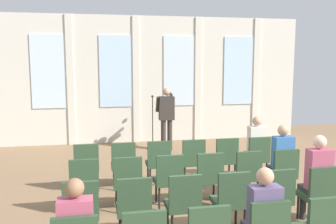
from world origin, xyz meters
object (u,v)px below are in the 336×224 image
Objects in this scene: chair_r2_c3 at (231,198)px; audience_r2_c5 at (317,175)px; chair_r1_c0 at (85,182)px; chair_r1_c1 at (128,180)px; chair_r2_c4 at (276,194)px; chair_r2_c5 at (319,191)px; chair_r0_c2 at (158,160)px; chair_r1_c3 at (208,175)px; chair_r0_c5 at (257,155)px; chair_r1_c5 at (283,170)px; chair_r1_c2 at (169,177)px; chair_r2_c2 at (184,201)px; speaker at (166,114)px; chair_r0_c4 at (225,157)px; chair_r0_c1 at (123,162)px; audience_r0_c5 at (256,144)px; chair_r1_c4 at (246,173)px; chair_r0_c3 at (192,158)px; chair_r0_c0 at (87,164)px; chair_r2_c0 at (81,208)px; chair_r2_c1 at (134,205)px; audience_r1_c5 at (281,157)px; audience_r3_c3 at (262,214)px; mic_stand at (153,138)px.

audience_r2_c5 is (1.39, 0.08, 0.23)m from chair_r2_c3.
chair_r1_c0 and chair_r2_c3 have the same top height.
chair_r1_c1 is 0.68× the size of audience_r2_c5.
chair_r2_c4 is 1.00× the size of chair_r2_c5.
chair_r0_c2 is 1.00× the size of chair_r1_c3.
chair_r0_c5 is 1.09m from chair_r1_c5.
chair_r0_c2 is 1.00× the size of chair_r1_c2.
chair_r1_c3 is 1.30m from chair_r2_c4.
chair_r2_c2 is 1.39m from chair_r2_c4.
speaker is 1.88× the size of chair_r0_c4.
chair_r1_c5 is 1.00× the size of chair_r2_c5.
chair_r0_c1 is 1.00× the size of chair_r2_c5.
audience_r2_c5 reaches higher than chair_r1_c5.
chair_r1_c3 is (-0.70, -1.09, 0.00)m from chair_r0_c4.
chair_r1_c3 is at bearing -38.19° from chair_r0_c1.
chair_r0_c4 and chair_r1_c1 have the same top height.
audience_r0_c5 reaches higher than chair_r0_c1.
speaker reaches higher than chair_r1_c0.
chair_r2_c4 is (0.00, -1.09, 0.00)m from chair_r1_c4.
speaker reaches higher than chair_r1_c1.
chair_r1_c2 is at bearing -90.00° from chair_r0_c2.
audience_r2_c5 reaches higher than chair_r0_c3.
chair_r0_c0 and chair_r1_c3 have the same top height.
chair_r0_c1 is 2.59m from chair_r2_c3.
chair_r2_c3 is at bearing -107.63° from chair_r0_c4.
chair_r0_c2 is at bearing 57.56° from chair_r2_c0.
chair_r1_c2 is 2.35m from chair_r2_c5.
chair_r1_c5 is at bearing -27.67° from chair_r0_c2.
chair_r1_c5 is 2.99m from chair_r2_c1.
chair_r0_c0 is at bearing 141.81° from chair_r1_c2.
chair_r0_c2 and chair_r0_c4 have the same top height.
chair_r1_c1 is (-1.40, -4.04, -0.50)m from speaker.
chair_r0_c3 is at bearing 0.00° from chair_r0_c2.
audience_r2_c5 is at bearing -45.32° from chair_r0_c2.
chair_r2_c5 is (1.38, -5.13, -0.50)m from speaker.
chair_r1_c0 and chair_r2_c2 have the same top height.
chair_r0_c0 is 2.09m from chair_r0_c3.
chair_r0_c1 is 0.70× the size of audience_r0_c5.
chair_r1_c5 is at bearing -57.56° from chair_r0_c4.
chair_r0_c2 is 1.00× the size of chair_r1_c0.
chair_r0_c4 is 1.25m from audience_r1_c5.
chair_r0_c3 is 1.00× the size of chair_r2_c0.
audience_r1_c5 is 1.44× the size of chair_r2_c1.
chair_r0_c4 is at bearing 77.73° from audience_r3_c3.
chair_r0_c4 is at bearing 108.24° from audience_r2_c5.
chair_r2_c0 is (-2.09, -5.13, -0.50)m from speaker.
speaker is 1.88× the size of chair_r1_c1.
audience_r2_c5 is at bearing -37.18° from chair_r0_c1.
mic_stand is at bearing 104.21° from chair_r1_c4.
chair_r2_c4 is 0.73× the size of audience_r3_c3.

